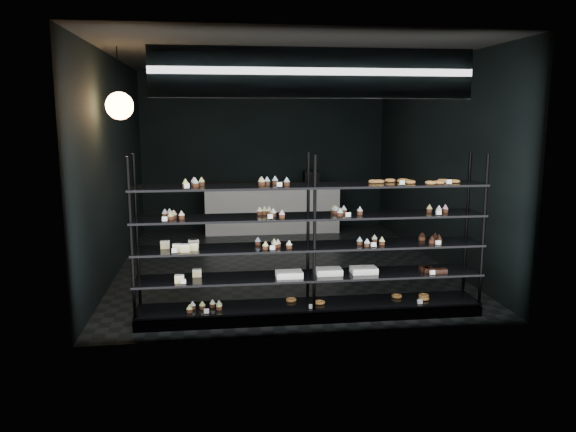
{
  "coord_description": "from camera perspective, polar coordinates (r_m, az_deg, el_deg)",
  "views": [
    {
      "loc": [
        -1.01,
        -8.63,
        2.33
      ],
      "look_at": [
        -0.14,
        -1.9,
        1.11
      ],
      "focal_mm": 35.0,
      "sensor_mm": 36.0,
      "label": 1
    }
  ],
  "objects": [
    {
      "name": "service_counter",
      "position": [
        11.34,
        -1.6,
        0.88
      ],
      "size": [
        2.78,
        0.65,
        1.23
      ],
      "color": "silver",
      "rests_on": "room"
    },
    {
      "name": "signage",
      "position": [
        5.81,
        2.75,
        14.32
      ],
      "size": [
        3.3,
        0.05,
        0.5
      ],
      "color": "#0D1141",
      "rests_on": "room"
    },
    {
      "name": "room",
      "position": [
        8.72,
        -0.71,
        5.37
      ],
      "size": [
        5.01,
        6.01,
        3.2
      ],
      "color": "black",
      "rests_on": "ground"
    },
    {
      "name": "display_shelf",
      "position": [
        6.5,
        2.13,
        -5.0
      ],
      "size": [
        4.0,
        0.5,
        1.91
      ],
      "color": "black",
      "rests_on": "room"
    },
    {
      "name": "pendant_lamp",
      "position": [
        7.55,
        -16.74,
        10.67
      ],
      "size": [
        0.35,
        0.35,
        0.9
      ],
      "color": "black",
      "rests_on": "room"
    }
  ]
}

